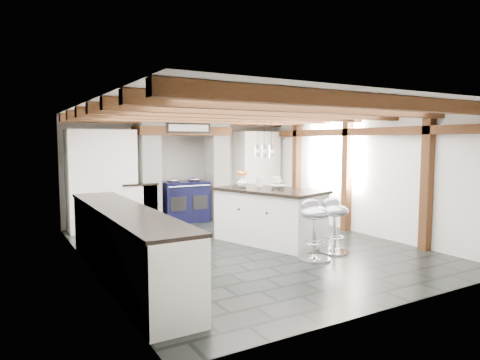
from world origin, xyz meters
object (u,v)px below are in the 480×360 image
kitchen_island (269,215)px  bar_stool_near (335,219)px  bar_stool_far (314,223)px  range_cooker (184,201)px

kitchen_island → bar_stool_near: bearing=-84.4°
kitchen_island → bar_stool_far: size_ratio=2.33×
bar_stool_near → bar_stool_far: bar_stool_far is taller
kitchen_island → bar_stool_near: 1.22m
kitchen_island → bar_stool_far: kitchen_island is taller
range_cooker → bar_stool_near: 3.80m
range_cooker → kitchen_island: size_ratio=0.47×
bar_stool_near → bar_stool_far: (-0.54, -0.15, 0.02)m
bar_stool_near → bar_stool_far: bearing=-140.0°
range_cooker → bar_stool_far: bearing=-82.8°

